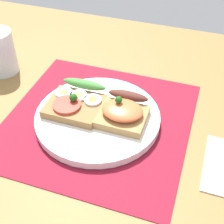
% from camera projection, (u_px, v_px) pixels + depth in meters
% --- Properties ---
extents(ground_plane, '(1.20, 0.90, 0.03)m').
position_uv_depth(ground_plane, '(98.00, 127.00, 0.66)').
color(ground_plane, olive).
extents(placemat, '(0.36, 0.36, 0.00)m').
position_uv_depth(placemat, '(98.00, 121.00, 0.65)').
color(placemat, maroon).
rests_on(placemat, ground_plane).
extents(plate, '(0.25, 0.25, 0.02)m').
position_uv_depth(plate, '(98.00, 117.00, 0.64)').
color(plate, white).
rests_on(plate, placemat).
extents(sandwich_egg_tomato, '(0.11, 0.11, 0.04)m').
position_uv_depth(sandwich_egg_tomato, '(76.00, 101.00, 0.65)').
color(sandwich_egg_tomato, olive).
rests_on(sandwich_egg_tomato, plate).
extents(sandwich_salmon, '(0.10, 0.10, 0.05)m').
position_uv_depth(sandwich_salmon, '(123.00, 111.00, 0.62)').
color(sandwich_salmon, '#A77F4B').
rests_on(sandwich_salmon, plate).
extents(drinking_glass, '(0.07, 0.07, 0.10)m').
position_uv_depth(drinking_glass, '(0.00, 52.00, 0.75)').
color(drinking_glass, silver).
rests_on(drinking_glass, ground_plane).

